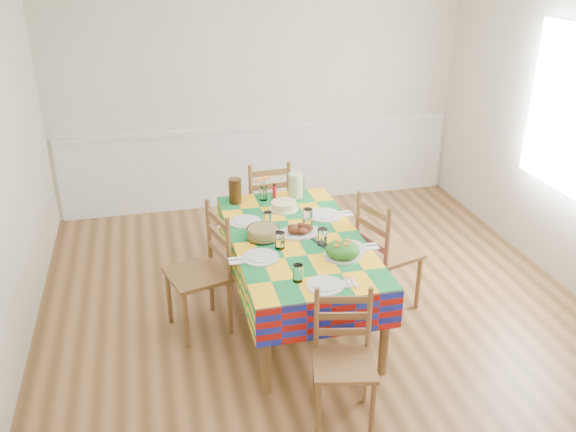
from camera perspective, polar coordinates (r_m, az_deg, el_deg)
The scene contains 23 objects.
room at distance 4.40m, azimuth 3.54°, elevation 5.00°, with size 4.58×5.08×2.78m.
wainscot at distance 6.96m, azimuth -2.54°, elevation 5.01°, with size 4.41×0.06×0.92m.
window_right at distance 5.64m, azimuth 25.15°, elevation 8.76°, with size 1.40×1.40×0.00m, color white.
dining_table at distance 4.74m, azimuth 0.79°, elevation -2.78°, with size 1.00×1.85×0.72m.
setting_near_head at distance 4.07m, azimuth 2.65°, elevation -6.08°, with size 0.41×0.27×0.12m.
setting_left_near at distance 4.43m, azimuth -2.01°, elevation -3.30°, with size 0.49×0.29×0.13m.
setting_left_far at distance 4.90m, azimuth -3.34°, elevation -0.47°, with size 0.47×0.28×0.13m.
setting_right_near at distance 4.54m, azimuth 4.87°, elevation -2.62°, with size 0.51×0.29×0.13m.
setting_right_far at distance 4.98m, azimuth 2.93°, elevation 0.03°, with size 0.53×0.31×0.14m.
meat_platter at distance 4.74m, azimuth 1.10°, elevation -1.36°, with size 0.35×0.25×0.07m.
salad_platter at distance 4.42m, azimuth 5.13°, elevation -3.23°, with size 0.28×0.28×0.12m.
pasta_bowl at distance 4.66m, azimuth -2.35°, elevation -1.60°, with size 0.25×0.25×0.09m.
cake at distance 5.16m, azimuth -0.39°, elevation 0.98°, with size 0.25×0.25×0.07m.
serving_utensils at distance 4.64m, azimuth 2.89°, elevation -2.28°, with size 0.15×0.33×0.01m.
flower_vase at distance 5.32m, azimuth -2.34°, elevation 2.43°, with size 0.14×0.12×0.23m.
hot_sauce at distance 5.37m, azimuth -1.29°, elevation 2.37°, with size 0.03×0.03×0.14m, color red.
green_pitcher at distance 5.37m, azimuth 0.73°, elevation 2.87°, with size 0.13×0.13×0.22m, color #AFD395.
tea_pitcher at distance 5.28m, azimuth -4.98°, elevation 2.36°, with size 0.11×0.11×0.22m, color black.
name_card at distance 3.95m, azimuth 3.63°, elevation -7.47°, with size 0.08×0.02×0.02m, color silver.
chair_near at distance 3.91m, azimuth 5.21°, elevation -13.24°, with size 0.46×0.44×0.87m.
chair_far at distance 5.84m, azimuth -2.00°, elevation 0.87°, with size 0.44×0.42×0.96m.
chair_left at distance 4.72m, azimuth -7.99°, elevation -5.26°, with size 0.52×0.54×1.00m.
chair_right at distance 5.01m, azimuth 9.01°, elevation -3.47°, with size 0.53×0.54×0.99m.
Camera 1 is at (-1.23, -3.96, 2.83)m, focal length 38.00 mm.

